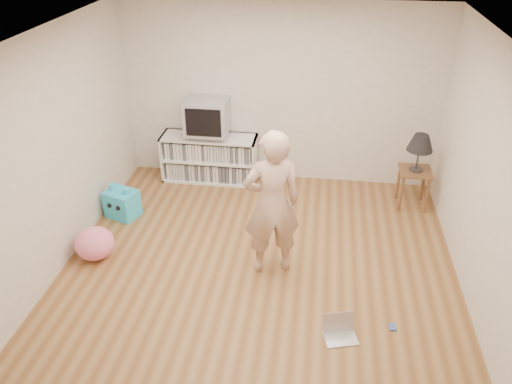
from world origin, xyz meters
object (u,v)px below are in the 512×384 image
Objects in this scene: crt_tv at (207,116)px; plush_blue at (122,203)px; table_lamp at (421,144)px; person at (272,204)px; laptop at (339,330)px; media_unit at (210,158)px; dvd_deck at (208,134)px; plush_pink at (95,243)px; side_table at (414,179)px.

crt_tv is 1.72m from plush_blue.
table_lamp is (2.92, -0.37, -0.08)m from crt_tv.
laptop is (0.78, -0.94, -0.80)m from person.
table_lamp is (2.92, -0.39, 0.59)m from media_unit.
crt_tv is at bearing -90.00° from dvd_deck.
crt_tv is 1.17× the size of table_lamp.
dvd_deck is at bearing 70.75° from plush_blue.
dvd_deck is at bearing 90.00° from crt_tv.
plush_pink is (-3.85, -1.72, -0.75)m from table_lamp.
plush_pink is (-0.93, -2.10, -0.16)m from media_unit.
crt_tv is 3.00m from side_table.
person reaches higher than crt_tv.
person is at bearing -2.33° from plush_blue.
media_unit is at bearing -77.86° from person.
laptop is at bearing -111.02° from side_table.
laptop is (-0.99, -2.57, -0.36)m from side_table.
plush_pink is at bearing -114.03° from crt_tv.
table_lamp is 0.30× the size of person.
plush_pink is at bearing -70.37° from plush_blue.
media_unit is 3.78× the size of laptop.
media_unit is 0.39m from dvd_deck.
plush_blue is (-2.09, 0.82, -0.67)m from person.
crt_tv reaches higher than laptop.
person is at bearing -60.07° from crt_tv.
side_table is at bearing -7.23° from dvd_deck.
laptop is 0.82× the size of plush_pink.
table_lamp is at bearing 52.84° from laptop.
laptop is at bearing -56.72° from crt_tv.
media_unit is at bearing 66.16° from plush_pink.
plush_pink is at bearing -155.97° from table_lamp.
plush_pink reaches higher than laptop.
laptop is (1.93, -2.96, -0.29)m from media_unit.
media_unit is 2.30m from plush_pink.
dvd_deck is 1.60m from plush_blue.
crt_tv is 0.35× the size of person.
table_lamp is at bearing 180.00° from side_table.
laptop is at bearing -56.75° from dvd_deck.
plush_blue is (-0.94, -1.18, -0.54)m from dvd_deck.
table_lamp is (2.92, -0.37, 0.21)m from dvd_deck.
side_table is (2.92, -0.37, -0.60)m from crt_tv.
side_table is 1.49× the size of laptop.
person is 3.79× the size of plush_pink.
crt_tv is at bearing 107.14° from laptop.
media_unit is 3.00m from table_lamp.
dvd_deck is 2.96m from side_table.
table_lamp reaches higher than media_unit.
person is 2.18m from plush_pink.
laptop is 0.78× the size of plush_blue.
side_table is (2.92, -0.39, 0.07)m from media_unit.
side_table is 1.21× the size of plush_pink.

